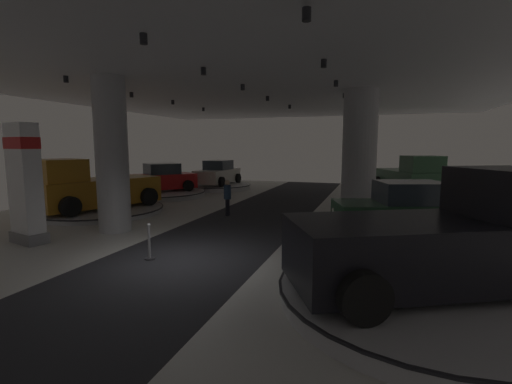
% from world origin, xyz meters
% --- Properties ---
extents(ground, '(24.00, 44.00, 0.06)m').
position_xyz_m(ground, '(0.00, 0.00, -0.02)').
color(ground, silver).
extents(ceiling_with_spotlights, '(24.00, 44.00, 0.39)m').
position_xyz_m(ceiling_with_spotlights, '(-0.00, -0.00, 5.55)').
color(ceiling_with_spotlights, silver).
extents(column_left, '(1.13, 1.13, 5.50)m').
position_xyz_m(column_left, '(-4.04, 2.36, 2.75)').
color(column_left, '#ADADB2').
rests_on(column_left, ground).
extents(column_right, '(1.47, 1.47, 5.50)m').
position_xyz_m(column_right, '(4.21, 8.21, 2.75)').
color(column_right, '#ADADB2').
rests_on(column_right, ground).
extents(brand_sign_pylon, '(1.38, 0.92, 3.80)m').
position_xyz_m(brand_sign_pylon, '(-5.56, 0.15, 1.97)').
color(brand_sign_pylon, slate).
rests_on(brand_sign_pylon, ground).
extents(display_platform_mid_left, '(5.68, 5.68, 0.23)m').
position_xyz_m(display_platform_mid_left, '(-7.16, 5.07, 0.13)').
color(display_platform_mid_left, '#B7B7BC').
rests_on(display_platform_mid_left, ground).
extents(pickup_truck_mid_left, '(4.05, 5.70, 2.30)m').
position_xyz_m(pickup_truck_mid_left, '(-7.27, 4.77, 1.17)').
color(pickup_truck_mid_left, '#B77519').
rests_on(pickup_truck_mid_left, display_platform_mid_left).
extents(display_platform_far_left, '(5.49, 5.49, 0.31)m').
position_xyz_m(display_platform_far_left, '(-7.67, 10.76, 0.17)').
color(display_platform_far_left, '#B7B7BC').
rests_on(display_platform_far_left, ground).
extents(display_car_far_left, '(3.99, 4.43, 1.71)m').
position_xyz_m(display_car_far_left, '(-7.65, 10.78, 1.07)').
color(display_car_far_left, red).
rests_on(display_car_far_left, display_platform_far_left).
extents(display_platform_deep_left, '(4.75, 4.75, 0.34)m').
position_xyz_m(display_platform_deep_left, '(-5.86, 15.29, 0.19)').
color(display_platform_deep_left, silver).
rests_on(display_platform_deep_left, ground).
extents(display_car_deep_left, '(2.30, 4.28, 1.71)m').
position_xyz_m(display_car_deep_left, '(-5.86, 15.32, 1.11)').
color(display_car_deep_left, silver).
rests_on(display_car_deep_left, display_platform_deep_left).
extents(display_platform_near_right, '(5.76, 5.76, 0.37)m').
position_xyz_m(display_platform_near_right, '(5.96, -0.81, 0.20)').
color(display_platform_near_right, '#B7B7BC').
rests_on(display_platform_near_right, ground).
extents(pickup_truck_near_right, '(5.67, 4.42, 2.30)m').
position_xyz_m(pickup_truck_near_right, '(6.24, -0.67, 1.30)').
color(pickup_truck_near_right, black).
rests_on(pickup_truck_near_right, display_platform_near_right).
extents(display_platform_deep_right, '(6.00, 6.00, 0.23)m').
position_xyz_m(display_platform_deep_right, '(6.78, 15.55, 0.13)').
color(display_platform_deep_right, '#B7B7BC').
rests_on(display_platform_deep_right, ground).
extents(pickup_truck_deep_right, '(4.11, 5.70, 2.30)m').
position_xyz_m(pickup_truck_deep_right, '(6.89, 15.25, 1.17)').
color(pickup_truck_deep_right, '#2D5638').
rests_on(pickup_truck_deep_right, display_platform_deep_right).
extents(display_platform_mid_right, '(5.59, 5.59, 0.30)m').
position_xyz_m(display_platform_mid_right, '(5.81, 3.66, 0.17)').
color(display_platform_mid_right, '#333338').
rests_on(display_platform_mid_right, ground).
extents(display_car_mid_right, '(4.55, 3.20, 1.71)m').
position_xyz_m(display_car_mid_right, '(5.84, 3.67, 1.06)').
color(display_car_mid_right, '#2D5638').
rests_on(display_car_mid_right, display_platform_mid_right).
extents(visitor_walking_near, '(0.32, 0.32, 1.59)m').
position_xyz_m(visitor_walking_near, '(-1.27, 6.30, 0.91)').
color(visitor_walking_near, black).
rests_on(visitor_walking_near, ground).
extents(stanchion_a, '(0.28, 0.28, 1.01)m').
position_xyz_m(stanchion_a, '(-0.86, -0.09, 0.37)').
color(stanchion_a, '#333338').
rests_on(stanchion_a, ground).
extents(stanchion_b, '(0.28, 0.28, 1.01)m').
position_xyz_m(stanchion_b, '(3.16, 0.29, 0.37)').
color(stanchion_b, '#333338').
rests_on(stanchion_b, ground).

